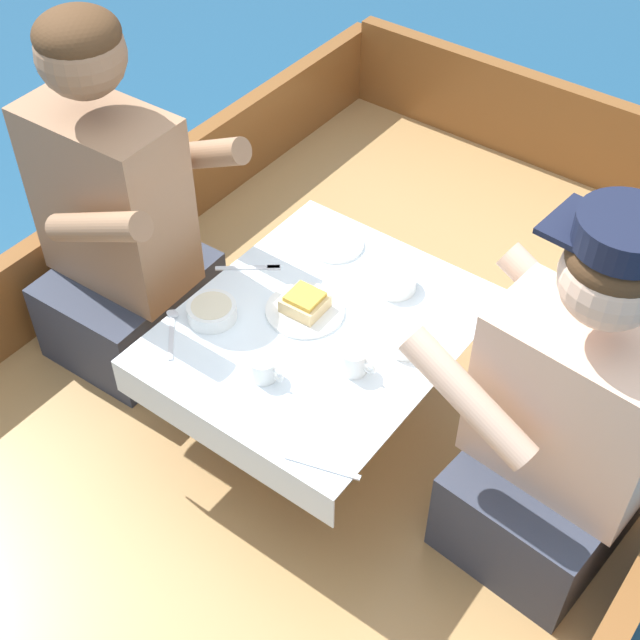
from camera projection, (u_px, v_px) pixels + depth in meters
name	position (u px, v px, depth m)	size (l,w,h in m)	color
ground_plane	(303.00, 511.00, 2.65)	(60.00, 60.00, 0.00)	navy
boat_deck	(302.00, 477.00, 2.53)	(1.88, 3.18, 0.35)	#A87F4C
gunwale_port	(63.00, 266.00, 2.69)	(0.06, 3.18, 0.29)	brown
gunwale_starboard	(634.00, 599.00, 1.92)	(0.06, 3.18, 0.29)	brown
bow_coaming	(567.00, 131.00, 3.18)	(1.76, 0.06, 0.33)	brown
cockpit_table	(320.00, 336.00, 2.22)	(0.65, 0.78, 0.37)	#B2B2B7
person_port	(117.00, 226.00, 2.38)	(0.53, 0.45, 1.03)	#333847
person_starboard	(563.00, 428.00, 1.94)	(0.55, 0.48, 0.97)	#333847
plate_sandwich	(305.00, 310.00, 2.23)	(0.20, 0.20, 0.01)	white
plate_bread	(335.00, 244.00, 2.41)	(0.16, 0.16, 0.01)	white
sandwich	(305.00, 302.00, 2.21)	(0.10, 0.10, 0.05)	#E0BC7F
bowl_port_near	(395.00, 281.00, 2.28)	(0.11, 0.11, 0.04)	white
bowl_starboard_near	(407.00, 337.00, 2.14)	(0.12, 0.12, 0.04)	white
bowl_center_far	(212.00, 311.00, 2.20)	(0.12, 0.12, 0.04)	white
coffee_cup_port	(264.00, 368.00, 2.05)	(0.09, 0.06, 0.06)	white
coffee_cup_starboard	(355.00, 360.00, 2.07)	(0.09, 0.07, 0.06)	white
utensil_spoon_center	(172.00, 326.00, 2.19)	(0.13, 0.14, 0.01)	silver
utensil_knife_starboard	(323.00, 467.00, 1.89)	(0.17, 0.06, 0.00)	silver
utensil_fork_port	(254.00, 268.00, 2.35)	(0.15, 0.12, 0.00)	silver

